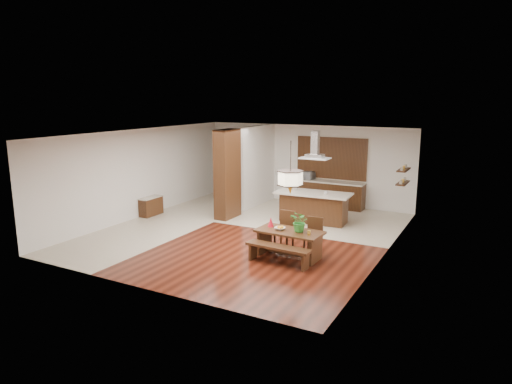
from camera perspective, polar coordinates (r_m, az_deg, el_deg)
The scene contains 25 objects.
room_shell at distance 13.01m, azimuth -1.17°, elevation 3.63°, with size 9.00×9.04×2.92m.
tile_hallway at distance 14.95m, azimuth -10.37°, elevation -3.53°, with size 2.50×9.00×0.01m, color beige.
tile_kitchen at distance 15.14m, azimuth 7.68°, elevation -3.25°, with size 5.50×4.00×0.01m, color beige.
soffit_band at distance 12.92m, azimuth -1.18°, elevation 7.24°, with size 8.00×9.00×0.02m, color #3E200F.
partition_pier at distance 14.83m, azimuth -3.59°, elevation 2.23°, with size 0.45×1.00×2.90m, color black.
partition_stub at distance 16.63m, azimuth 0.23°, elevation 3.30°, with size 0.18×2.40×2.90m, color silver.
hallway_console at distance 15.69m, azimuth -12.99°, elevation -1.75°, with size 0.37×0.88×0.63m, color black.
hallway_doorway at distance 18.27m, azimuth -1.76°, elevation 2.80°, with size 1.10×0.20×2.10m, color black.
rear_counter at distance 16.67m, azimuth 8.99°, elevation -0.23°, with size 2.60×0.62×0.95m.
kitchen_window at distance 16.70m, azimuth 9.43°, elevation 4.22°, with size 2.60×0.08×1.50m, color #995A2E.
shelf_lower at distance 14.26m, azimuth 17.87°, elevation 1.08°, with size 0.26×0.90×0.04m, color black.
shelf_upper at distance 14.19m, azimuth 17.98°, elevation 2.67°, with size 0.26×0.90×0.04m, color black.
dining_table at distance 11.36m, azimuth 4.20°, elevation -5.71°, with size 1.67×0.89×0.68m.
dining_bench at distance 10.95m, azimuth 2.78°, elevation -7.88°, with size 1.62×0.36×0.46m, color black, non-canonical shape.
dining_chair_left at distance 11.96m, azimuth 3.52°, elevation -4.81°, with size 0.44×0.44×0.99m, color black, non-canonical shape.
dining_chair_right at distance 11.64m, azimuth 7.12°, elevation -5.53°, with size 0.41×0.41×0.93m, color black, non-canonical shape.
pendant_lantern at distance 10.96m, azimuth 4.34°, elevation 3.02°, with size 0.64×0.64×1.31m, color beige, non-canonical shape.
foliage_plant at distance 11.16m, azimuth 5.53°, elevation -3.71°, with size 0.46×0.40×0.51m, color #2B7D29.
fruit_bowl at distance 11.36m, azimuth 3.00°, elevation -4.57°, with size 0.26×0.26×0.06m, color beige.
napkin_cone at distance 11.59m, azimuth 1.86°, elevation -3.77°, with size 0.15×0.15×0.24m, color #B50C1D.
gold_ornament at distance 10.98m, azimuth 6.63°, elevation -5.09°, with size 0.08×0.08×0.11m, color gold.
kitchen_island at distance 14.56m, azimuth 7.20°, elevation -1.85°, with size 2.40×1.15×0.97m.
range_hood at distance 14.23m, azimuth 7.41°, elevation 5.87°, with size 0.90×0.55×0.87m, color silver, non-canonical shape.
island_cup at distance 14.19m, azimuth 8.70°, elevation -0.12°, with size 0.11×0.11×0.09m, color silver.
microwave at distance 16.87m, azimuth 6.47°, elevation 2.09°, with size 0.49×0.33×0.27m, color #AFB2B6.
Camera 1 is at (6.33, -11.22, 3.92)m, focal length 32.00 mm.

